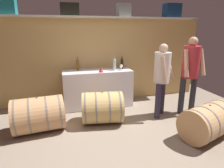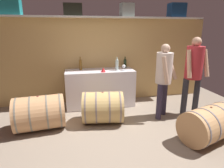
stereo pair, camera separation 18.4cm
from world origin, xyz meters
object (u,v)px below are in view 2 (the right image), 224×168
wine_barrel_flank (40,113)px  visitor_tasting (194,69)px  wine_bottle_clear (117,64)px  wine_bottle_amber (81,64)px  toolcase_teal (10,7)px  wine_glass (124,66)px  toolcase_navy (177,10)px  wine_barrel_far (103,107)px  winemaker_pouring (164,74)px  toolcase_grey (127,10)px  work_cabinet (100,88)px  toolcase_black (73,10)px  wine_barrel_near (209,124)px  wine_bottle_dark (125,63)px  red_funnel (103,70)px

wine_barrel_flank → visitor_tasting: (3.14, 0.05, 0.70)m
wine_bottle_clear → wine_bottle_amber: same height
toolcase_teal → wine_bottle_amber: 1.89m
toolcase_teal → wine_glass: (2.42, -0.35, -1.30)m
toolcase_navy → wine_bottle_amber: 2.75m
wine_barrel_far → winemaker_pouring: winemaker_pouring is taller
toolcase_grey → work_cabinet: toolcase_grey is taller
toolcase_grey → wine_bottle_amber: size_ratio=0.98×
wine_barrel_flank → visitor_tasting: 3.22m
work_cabinet → wine_bottle_amber: bearing=160.4°
wine_bottle_amber → wine_glass: size_ratio=2.23×
toolcase_black → visitor_tasting: bearing=-24.0°
wine_glass → toolcase_black: bearing=162.6°
toolcase_grey → wine_bottle_clear: 1.32m
wine_barrel_near → wine_barrel_far: wine_barrel_far is taller
wine_bottle_amber → wine_barrel_far: bearing=-71.9°
wine_bottle_clear → wine_glass: size_ratio=2.23×
toolcase_black → wine_bottle_dark: toolcase_black is taller
wine_bottle_clear → visitor_tasting: size_ratio=0.19×
red_funnel → wine_barrel_flank: red_funnel is taller
work_cabinet → red_funnel: size_ratio=14.85×
wine_glass → winemaker_pouring: 1.03m
work_cabinet → wine_bottle_dark: wine_bottle_dark is taller
wine_bottle_clear → red_funnel: (-0.35, -0.12, -0.09)m
toolcase_black → wine_glass: 1.73m
wine_bottle_clear → wine_barrel_flank: size_ratio=0.33×
toolcase_black → wine_barrel_flank: toolcase_black is taller
wine_barrel_flank → toolcase_black: bearing=52.5°
toolcase_navy → wine_barrel_near: size_ratio=0.37×
toolcase_navy → wine_glass: toolcase_navy is taller
wine_bottle_clear → wine_barrel_far: (-0.48, -0.85, -0.71)m
toolcase_grey → winemaker_pouring: toolcase_grey is taller
toolcase_grey → work_cabinet: 1.97m
wine_bottle_clear → wine_barrel_far: bearing=-119.3°
toolcase_navy → wine_bottle_clear: size_ratio=1.27×
wine_bottle_dark → winemaker_pouring: winemaker_pouring is taller
toolcase_black → wine_bottle_dark: (1.22, -0.05, -1.24)m
wine_bottle_clear → wine_barrel_near: size_ratio=0.29×
toolcase_teal → toolcase_grey: 2.57m
work_cabinet → wine_bottle_dark: 0.89m
toolcase_grey → wine_glass: size_ratio=2.19×
wine_bottle_amber → wine_barrel_far: (0.36, -1.10, -0.70)m
wine_barrel_flank → toolcase_grey: bearing=24.7°
red_funnel → wine_barrel_far: 0.97m
red_funnel → wine_barrel_flank: (-1.33, -0.78, -0.61)m
wine_bottle_amber → winemaker_pouring: size_ratio=0.20×
wine_barrel_flank → wine_glass: bearing=18.5°
toolcase_teal → wine_bottle_clear: size_ratio=1.34×
visitor_tasting → toolcase_teal: bearing=-22.1°
toolcase_grey → wine_barrel_flank: bearing=-151.5°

